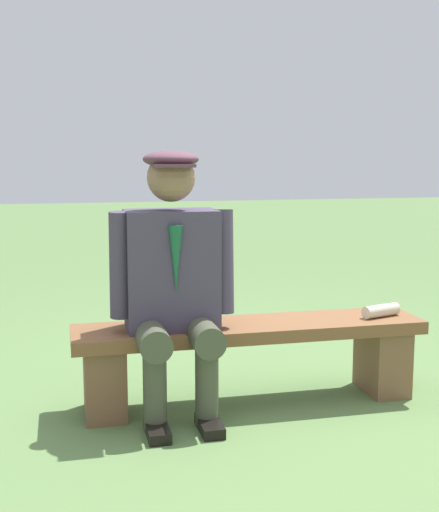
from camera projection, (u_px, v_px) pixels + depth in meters
ground_plane at (250, 402)px, 3.49m from camera, size 30.00×30.00×0.00m
bench at (250, 349)px, 3.45m from camera, size 1.79×0.37×0.42m
seated_man at (173, 275)px, 3.25m from camera, size 0.62×0.56×1.29m
rolled_magazine at (381, 311)px, 3.56m from camera, size 0.22×0.13×0.07m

